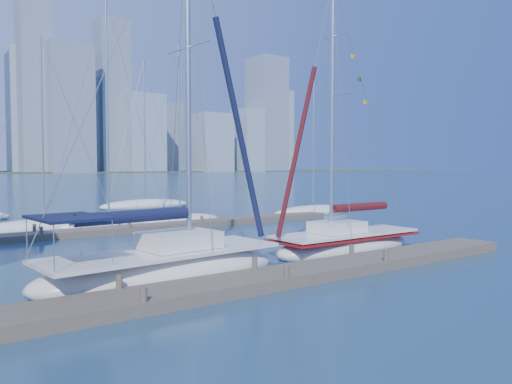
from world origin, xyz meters
TOP-DOWN VIEW (x-y plane):
  - ground at (0.00, 0.00)m, footprint 700.00×700.00m
  - near_dock at (0.00, 0.00)m, footprint 26.00×2.00m
  - far_dock at (2.00, 16.00)m, footprint 30.00×1.80m
  - sailboat_navy at (-2.76, 2.57)m, footprint 9.49×3.86m
  - sailboat_maroon at (6.80, 2.99)m, footprint 8.19×2.69m
  - bg_boat_1 at (-2.85, 19.46)m, footprint 8.46×3.33m
  - bg_boat_2 at (1.07, 18.90)m, footprint 7.79×3.76m
  - bg_boat_3 at (5.97, 18.27)m, footprint 6.58×3.39m
  - bg_boat_5 at (18.11, 17.57)m, footprint 8.46×4.42m
  - bg_boat_7 at (9.38, 32.12)m, footprint 9.42×5.68m

SIDE VIEW (x-z plane):
  - ground at x=0.00m, z-range 0.00..0.00m
  - far_dock at x=2.00m, z-range 0.00..0.36m
  - near_dock at x=0.00m, z-range 0.00..0.40m
  - bg_boat_3 at x=5.97m, z-range -6.18..6.69m
  - bg_boat_1 at x=-2.85m, z-range -5.97..6.49m
  - bg_boat_5 at x=18.11m, z-range -6.06..6.58m
  - bg_boat_7 at x=9.38m, z-range -7.05..7.63m
  - bg_boat_2 at x=1.07m, z-range -7.43..8.03m
  - sailboat_maroon at x=6.80m, z-range -5.48..7.54m
  - sailboat_navy at x=-2.76m, z-range -6.34..8.56m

